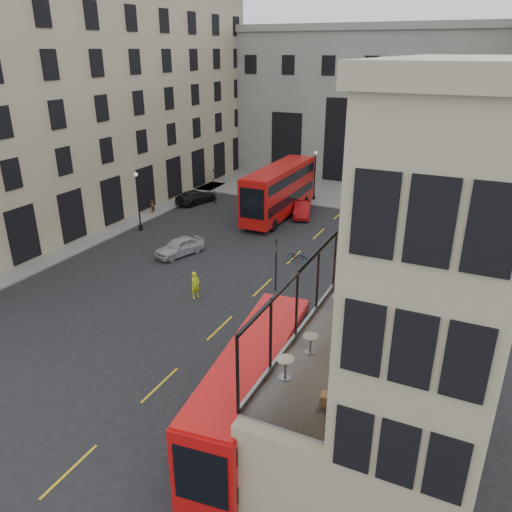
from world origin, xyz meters
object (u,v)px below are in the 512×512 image
at_px(car_a, 179,247).
at_px(cafe_table_mid, 311,341).
at_px(cyclist, 195,285).
at_px(bicycle, 298,257).
at_px(car_c, 196,197).
at_px(pedestrian_e, 152,206).
at_px(traffic_light_near, 276,258).
at_px(cafe_table_near, 285,365).
at_px(pedestrian_c, 382,202).
at_px(cafe_chair_c, 360,338).
at_px(street_lamp_b, 315,179).
at_px(car_b, 302,209).
at_px(cafe_table_far, 339,301).
at_px(street_lamp_a, 139,205).
at_px(cafe_chair_b, 345,343).
at_px(pedestrian_d, 434,220).
at_px(traffic_light_far, 214,182).
at_px(bus_far, 279,189).
at_px(pedestrian_a, 246,194).
at_px(pedestrian_b, 249,191).
at_px(bus_near, 252,387).
at_px(cafe_chair_d, 371,306).
at_px(cafe_chair_a, 327,399).

bearing_deg(car_a, cafe_table_mid, -24.17).
bearing_deg(cyclist, bicycle, -6.34).
height_order(car_c, pedestrian_e, pedestrian_e).
distance_m(traffic_light_near, pedestrian_e, 20.93).
bearing_deg(cyclist, cafe_table_near, -117.72).
relative_size(pedestrian_c, cafe_table_near, 2.47).
bearing_deg(traffic_light_near, cafe_table_mid, -61.62).
height_order(cafe_table_mid, cafe_chair_c, cafe_chair_c).
bearing_deg(street_lamp_b, cyclist, -88.57).
xyz_separation_m(car_b, pedestrian_c, (6.65, 5.22, 0.25)).
distance_m(street_lamp_b, pedestrian_e, 17.39).
relative_size(traffic_light_near, street_lamp_b, 0.71).
height_order(traffic_light_near, street_lamp_b, street_lamp_b).
bearing_deg(bicycle, cafe_table_far, -151.33).
bearing_deg(street_lamp_a, cafe_chair_b, -36.79).
xyz_separation_m(pedestrian_c, pedestrian_d, (5.47, -3.25, -0.18)).
xyz_separation_m(traffic_light_near, street_lamp_a, (-16.00, 6.00, -0.03)).
xyz_separation_m(street_lamp_a, car_b, (11.87, 10.09, -1.66)).
distance_m(traffic_light_near, car_b, 16.70).
bearing_deg(traffic_light_far, bus_far, -5.05).
distance_m(car_c, cafe_table_near, 37.98).
bearing_deg(bus_far, pedestrian_c, 34.25).
distance_m(car_b, pedestrian_c, 8.46).
xyz_separation_m(traffic_light_far, pedestrian_d, (21.99, 2.06, -1.63)).
xyz_separation_m(street_lamp_a, pedestrian_a, (4.50, 12.37, -1.57)).
bearing_deg(pedestrian_d, bus_far, 67.35).
relative_size(traffic_light_near, cyclist, 2.07).
distance_m(traffic_light_far, bicycle, 17.37).
relative_size(street_lamp_a, pedestrian_b, 3.49).
relative_size(bicycle, cafe_table_far, 2.17).
bearing_deg(cafe_table_near, bicycle, 109.54).
relative_size(pedestrian_e, cafe_table_far, 2.15).
distance_m(car_b, cyclist, 19.33).
relative_size(bus_near, cafe_table_near, 13.13).
distance_m(street_lamp_b, pedestrian_b, 7.36).
height_order(traffic_light_far, car_a, traffic_light_far).
bearing_deg(cyclist, street_lamp_b, 19.72).
distance_m(bus_near, pedestrian_e, 32.53).
bearing_deg(pedestrian_c, traffic_light_near, 61.40).
xyz_separation_m(pedestrian_d, cafe_table_mid, (-1.10, -30.82, 4.29)).
relative_size(car_a, cafe_chair_d, 5.10).
distance_m(car_b, cafe_chair_a, 34.14).
bearing_deg(pedestrian_a, car_a, -104.30).
xyz_separation_m(traffic_light_near, car_c, (-16.00, 15.55, -1.72)).
xyz_separation_m(street_lamp_b, pedestrian_b, (-6.87, -2.07, -1.63)).
xyz_separation_m(street_lamp_b, cafe_chair_b, (13.03, -33.97, 2.48)).
relative_size(pedestrian_d, pedestrian_e, 1.01).
bearing_deg(traffic_light_far, cafe_chair_d, -47.84).
xyz_separation_m(cafe_table_near, cafe_chair_a, (1.78, -0.77, -0.28)).
bearing_deg(car_c, car_a, 133.81).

